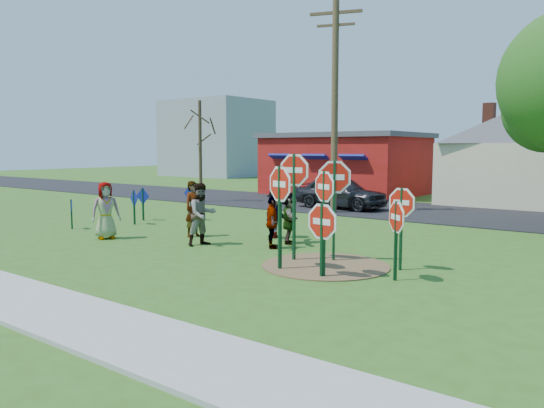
{
  "coord_description": "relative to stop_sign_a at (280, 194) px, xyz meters",
  "views": [
    {
      "loc": [
        11.28,
        -12.23,
        2.94
      ],
      "look_at": [
        1.09,
        1.3,
        1.16
      ],
      "focal_mm": 35.0,
      "sensor_mm": 36.0,
      "label": 1
    }
  ],
  "objects": [
    {
      "name": "ground",
      "position": [
        -3.81,
        2.0,
        -1.85
      ],
      "size": [
        120.0,
        120.0,
        0.0
      ],
      "primitive_type": "plane",
      "color": "#355819",
      "rests_on": "ground"
    },
    {
      "name": "road",
      "position": [
        -3.81,
        13.5,
        -1.83
      ],
      "size": [
        120.0,
        7.5,
        0.04
      ],
      "primitive_type": "cube",
      "color": "black",
      "rests_on": "ground"
    },
    {
      "name": "dirt_patch",
      "position": [
        0.69,
        1.0,
        -1.84
      ],
      "size": [
        3.2,
        3.2,
        0.03
      ],
      "primitive_type": "cylinder",
      "color": "brown",
      "rests_on": "ground"
    },
    {
      "name": "red_building",
      "position": [
        -9.31,
        19.99,
        0.11
      ],
      "size": [
        9.4,
        7.69,
        3.9
      ],
      "color": "maroon",
      "rests_on": "ground"
    },
    {
      "name": "cream_house",
      "position": [
        1.69,
        20.0,
        1.07
      ],
      "size": [
        9.4,
        9.4,
        6.5
      ],
      "color": "beige",
      "rests_on": "ground"
    },
    {
      "name": "distant_building",
      "position": [
        -31.81,
        32.0,
        2.15
      ],
      "size": [
        10.0,
        8.0,
        8.0
      ],
      "primitive_type": "cube",
      "color": "#8C939E",
      "rests_on": "ground"
    },
    {
      "name": "stop_sign_a",
      "position": [
        0.0,
        0.0,
        0.0
      ],
      "size": [
        1.12,
        0.4,
        2.68
      ],
      "rotation": [
        0.0,
        0.0,
        -0.33
      ],
      "color": "#103C1F",
      "rests_on": "ground"
    },
    {
      "name": "stop_sign_b",
      "position": [
        -0.33,
        1.07,
        0.28
      ],
      "size": [
        1.15,
        0.1,
        2.96
      ],
      "rotation": [
        0.0,
        0.0,
        0.07
      ],
      "color": "#103C1F",
      "rests_on": "ground"
    },
    {
      "name": "stop_sign_c",
      "position": [
        1.24,
        0.01,
        -0.05
      ],
      "size": [
        0.9,
        0.38,
        2.56
      ],
      "rotation": [
        0.0,
        0.0,
        -0.39
      ],
      "color": "#103C1F",
      "rests_on": "ground"
    },
    {
      "name": "stop_sign_d",
      "position": [
        2.36,
        1.73,
        -0.35
      ],
      "size": [
        0.96,
        0.14,
        2.13
      ],
      "rotation": [
        0.0,
        0.0,
        -0.13
      ],
      "color": "#103C1F",
      "rests_on": "ground"
    },
    {
      "name": "stop_sign_e",
      "position": [
        1.22,
        -0.05,
        -0.66
      ],
      "size": [
        1.12,
        0.17,
        1.85
      ],
      "rotation": [
        0.0,
        0.0,
        -0.13
      ],
      "color": "#103C1F",
      "rests_on": "ground"
    },
    {
      "name": "stop_sign_f",
      "position": [
        2.69,
        0.69,
        -0.53
      ],
      "size": [
        0.76,
        0.63,
        1.91
      ],
      "rotation": [
        0.0,
        0.0,
        -0.68
      ],
      "color": "#103C1F",
      "rests_on": "ground"
    },
    {
      "name": "stop_sign_g",
      "position": [
        0.54,
        1.64,
        0.09
      ],
      "size": [
        1.08,
        0.5,
        2.79
      ],
      "rotation": [
        0.0,
        0.0,
        0.42
      ],
      "color": "#103C1F",
      "rests_on": "ground"
    },
    {
      "name": "blue_diamond_a",
      "position": [
        -9.92,
        0.68,
        -1.17
      ],
      "size": [
        0.51,
        0.27,
        1.1
      ],
      "rotation": [
        0.0,
        0.0,
        -0.46
      ],
      "color": "#103C1F",
      "rests_on": "ground"
    },
    {
      "name": "blue_diamond_b",
      "position": [
        -9.04,
        2.82,
        -1.01
      ],
      "size": [
        0.66,
        0.19,
        1.35
      ],
      "rotation": [
        0.0,
        0.0,
        -0.25
      ],
      "color": "#103C1F",
      "rests_on": "ground"
    },
    {
      "name": "blue_diamond_c",
      "position": [
        -9.7,
        3.79,
        -1.02
      ],
      "size": [
        0.7,
        0.09,
        1.35
      ],
      "rotation": [
        0.0,
        0.0,
        0.1
      ],
      "color": "#103C1F",
      "rests_on": "ground"
    },
    {
      "name": "blue_diamond_d",
      "position": [
        -8.2,
        4.95,
        -0.96
      ],
      "size": [
        0.64,
        0.09,
        1.43
      ],
      "rotation": [
        0.0,
        0.0,
        -0.11
      ],
      "color": "#103C1F",
      "rests_on": "ground"
    },
    {
      "name": "person_a",
      "position": [
        -7.14,
        0.17,
        -0.92
      ],
      "size": [
        0.9,
        1.07,
        1.86
      ],
      "primitive_type": "imported",
      "rotation": [
        0.0,
        0.0,
        1.16
      ],
      "color": "#3A3E8E",
      "rests_on": "ground"
    },
    {
      "name": "person_b",
      "position": [
        -5.16,
        2.19,
        -0.92
      ],
      "size": [
        0.5,
        0.71,
        1.87
      ],
      "primitive_type": "imported",
      "rotation": [
        0.0,
        0.0,
        1.49
      ],
      "color": "#26746E",
      "rests_on": "ground"
    },
    {
      "name": "person_c",
      "position": [
        -3.82,
        1.22,
        -0.9
      ],
      "size": [
        0.97,
        1.1,
        1.9
      ],
      "primitive_type": "imported",
      "rotation": [
        0.0,
        0.0,
        1.26
      ],
      "color": "#99473F",
      "rests_on": "ground"
    },
    {
      "name": "person_d",
      "position": [
        -2.82,
        3.63,
        -1.05
      ],
      "size": [
        0.63,
        1.05,
        1.6
      ],
      "primitive_type": "imported",
      "rotation": [
        0.0,
        0.0,
        1.6
      ],
      "color": "#333338",
      "rests_on": "ground"
    },
    {
      "name": "person_e",
      "position": [
        -1.79,
        2.06,
        -1.08
      ],
      "size": [
        0.88,
        0.93,
        1.54
      ],
      "primitive_type": "imported",
      "rotation": [
        0.0,
        0.0,
        2.29
      ],
      "color": "#4C2A54",
      "rests_on": "ground"
    },
    {
      "name": "person_f",
      "position": [
        -1.89,
        3.09,
        -1.05
      ],
      "size": [
        1.27,
        1.48,
        1.61
      ],
      "primitive_type": "imported",
      "rotation": [
        0.0,
        0.0,
        2.21
      ],
      "color": "#18492C",
      "rests_on": "ground"
    },
    {
      "name": "suv",
      "position": [
        -5.29,
        12.23,
        -1.03
      ],
      "size": [
        4.69,
        2.11,
        1.56
      ],
      "primitive_type": "imported",
      "rotation": [
        0.0,
        0.0,
        1.51
      ],
      "color": "#2D2C31",
      "rests_on": "road"
    },
    {
      "name": "utility_pole",
      "position": [
        -4.74,
        10.64,
        3.15
      ],
      "size": [
        2.24,
        0.88,
        9.51
      ],
      "rotation": [
        0.0,
        0.0,
        0.34
      ],
      "color": "#4C3823",
      "rests_on": "ground"
    },
    {
      "name": "bare_tree_west",
      "position": [
        -13.02,
        10.5,
        1.71
      ],
      "size": [
        1.8,
        1.8,
        5.51
      ],
      "color": "#382819",
      "rests_on": "ground"
    }
  ]
}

